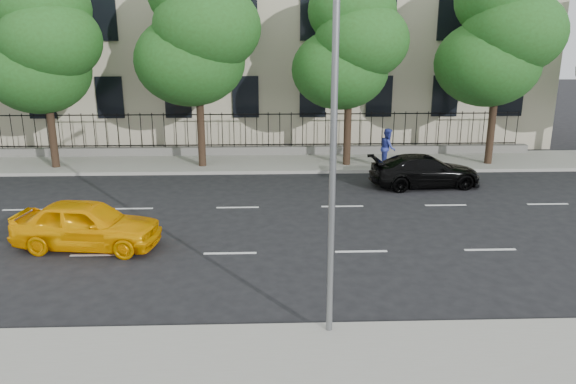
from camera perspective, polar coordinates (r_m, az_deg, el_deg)
name	(u,v)px	position (r m, az deg, el deg)	size (l,w,h in m)	color
ground	(224,291)	(14.93, -6.52, -9.92)	(120.00, 120.00, 0.00)	black
near_sidewalk	(208,381)	(11.45, -8.08, -18.48)	(60.00, 4.00, 0.15)	gray
far_sidewalk	(245,163)	(28.13, -4.43, 2.97)	(60.00, 4.00, 0.15)	gray
lane_markings	(234,228)	(19.29, -5.48, -3.63)	(49.60, 4.62, 0.01)	silver
iron_fence	(246,145)	(29.67, -4.32, 4.81)	(30.00, 0.50, 2.20)	slate
street_light	(331,100)	(11.73, 4.42, 9.28)	(0.25, 3.32, 8.05)	slate
tree_b	(44,44)	(28.58, -23.56, 13.60)	(5.53, 5.12, 8.97)	#382619
tree_c	(198,31)	(26.89, -9.13, 15.83)	(5.89, 5.50, 9.80)	#382619
tree_d	(350,44)	(26.99, 6.36, 14.72)	(5.34, 4.94, 8.84)	#382619
tree_e	(500,36)	(28.82, 20.76, 14.61)	(5.71, 5.31, 9.46)	#382619
yellow_taxi	(87,224)	(18.36, -19.74, -3.11)	(1.80, 4.48, 1.53)	#FFAA01
black_sedan	(425,171)	(24.71, 13.75, 2.11)	(1.92, 4.72, 1.37)	black
pedestrian_far	(388,148)	(27.22, 10.09, 4.46)	(0.90, 0.70, 1.85)	#2C3896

